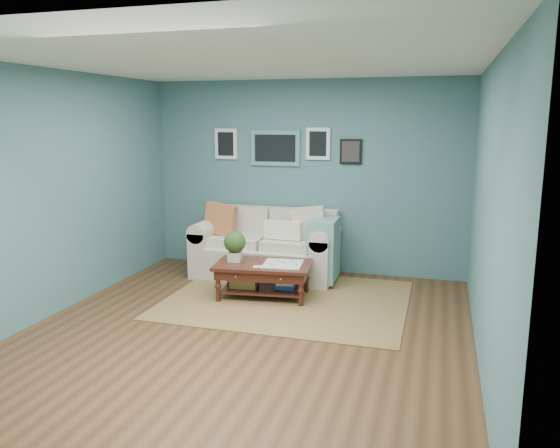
% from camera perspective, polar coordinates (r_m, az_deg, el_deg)
% --- Properties ---
extents(room_shell, '(5.00, 5.02, 2.70)m').
position_cam_1_polar(room_shell, '(5.43, -3.59, 2.43)').
color(room_shell, brown).
rests_on(room_shell, ground).
extents(area_rug, '(2.85, 2.28, 0.01)m').
position_cam_1_polar(area_rug, '(6.68, 0.74, -7.88)').
color(area_rug, brown).
rests_on(area_rug, ground).
extents(loveseat, '(2.00, 0.91, 1.03)m').
position_cam_1_polar(loveseat, '(7.55, -0.83, -2.39)').
color(loveseat, beige).
rests_on(loveseat, ground).
extents(coffee_table, '(1.22, 0.80, 0.81)m').
position_cam_1_polar(coffee_table, '(6.69, -2.27, -4.70)').
color(coffee_table, '#37130E').
rests_on(coffee_table, ground).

